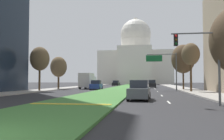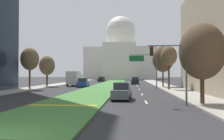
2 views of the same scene
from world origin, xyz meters
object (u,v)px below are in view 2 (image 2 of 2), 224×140
street_tree_left_mid (30,59)px  street_tree_left_far (47,66)px  sedan_distant (135,81)px  box_truck_delivery (75,78)px  street_tree_right_near (202,51)px  sedan_lead_stopped (122,92)px  street_tree_right_far (163,59)px  overhead_guide_sign (146,64)px  capitol_building (121,56)px  sedan_far_horizon (102,79)px  sedan_midblock (83,83)px  traffic_light_near_right (176,60)px  street_tree_right_mid (169,56)px

street_tree_left_mid → street_tree_left_far: bearing=91.9°
sedan_distant → box_truck_delivery: (-13.45, -9.09, 0.81)m
street_tree_right_near → sedan_lead_stopped: (-7.00, 3.70, -3.75)m
sedan_lead_stopped → box_truck_delivery: bearing=113.8°
street_tree_right_far → overhead_guide_sign: bearing=-149.7°
capitol_building → sedan_far_horizon: 43.74m
street_tree_left_mid → sedan_midblock: (7.32, 8.56, -4.31)m
overhead_guide_sign → street_tree_right_far: size_ratio=0.79×
overhead_guide_sign → traffic_light_near_right: bearing=-87.9°
sedan_lead_stopped → sedan_far_horizon: bearing=99.6°
street_tree_right_near → street_tree_right_far: bearing=89.5°
street_tree_right_mid → sedan_midblock: bearing=153.1°
traffic_light_near_right → street_tree_left_far: street_tree_left_far is taller
street_tree_left_mid → box_truck_delivery: (4.63, 12.36, -3.47)m
traffic_light_near_right → box_truck_delivery: 34.32m
sedan_lead_stopped → street_tree_left_far: bearing=126.1°
street_tree_right_near → street_tree_left_mid: 28.89m
overhead_guide_sign → sedan_far_horizon: 34.23m
street_tree_right_far → sedan_midblock: size_ratio=1.72×
traffic_light_near_right → sedan_far_horizon: size_ratio=1.16×
sedan_far_horizon → sedan_midblock: bearing=-89.9°
street_tree_right_far → sedan_lead_stopped: (-7.22, -22.18, -4.78)m
street_tree_right_near → street_tree_right_mid: (0.08, 17.88, 0.96)m
street_tree_left_mid → box_truck_delivery: size_ratio=1.11×
traffic_light_near_right → street_tree_right_near: size_ratio=0.74×
overhead_guide_sign → box_truck_delivery: bearing=159.2°
street_tree_left_mid → sedan_distant: 28.39m
sedan_distant → sedan_far_horizon: (-10.79, 16.65, -0.06)m
street_tree_right_mid → street_tree_right_far: bearing=89.0°
street_tree_left_mid → street_tree_right_far: (23.31, 8.51, 0.45)m
capitol_building → sedan_distant: size_ratio=7.99×
box_truck_delivery → overhead_guide_sign: bearing=-20.8°
street_tree_right_near → street_tree_left_far: bearing=131.8°
overhead_guide_sign → street_tree_right_mid: street_tree_right_mid is taller
traffic_light_near_right → street_tree_right_far: (2.49, 26.33, 1.81)m
street_tree_left_far → sedan_lead_stopped: 28.02m
sedan_midblock → sedan_far_horizon: sedan_midblock is taller
street_tree_right_mid → street_tree_left_far: 24.90m
street_tree_left_mid → sedan_distant: size_ratio=1.64×
traffic_light_near_right → street_tree_left_far: bearing=128.4°
capitol_building → street_tree_right_far: (11.64, -71.68, -6.32)m
street_tree_right_mid → sedan_far_horizon: bearing=112.9°
street_tree_left_far → sedan_distant: size_ratio=1.49×
street_tree_right_mid → sedan_midblock: (-15.84, 8.05, -4.70)m
sedan_midblock → sedan_distant: size_ratio=1.11×
street_tree_left_mid → sedan_lead_stopped: bearing=-40.4°
traffic_light_near_right → street_tree_right_near: (2.26, 0.46, 0.78)m
capitol_building → street_tree_left_mid: capitol_building is taller
sedan_lead_stopped → box_truck_delivery: box_truck_delivery is taller
traffic_light_near_right → street_tree_left_far: 33.98m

